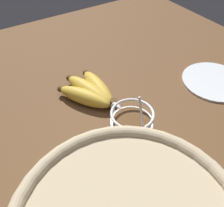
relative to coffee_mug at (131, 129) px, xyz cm
name	(u,v)px	position (x,y,z in cm)	size (l,w,h in cm)	color
table	(111,135)	(4.85, 2.30, -5.53)	(139.38, 139.38, 3.66)	brown
coffee_mug	(131,129)	(0.00, 0.00, 0.00)	(14.45, 9.97, 15.26)	silver
banana_bunch	(90,91)	(18.58, 0.58, -1.51)	(19.54, 13.70, 4.47)	#4C381E
small_plate	(214,81)	(4.22, -34.92, -3.40)	(19.57, 19.57, 0.60)	silver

